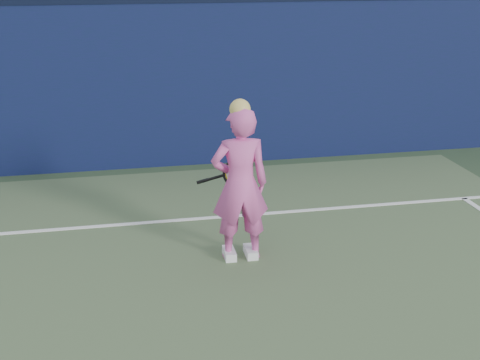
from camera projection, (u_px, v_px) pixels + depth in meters
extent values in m
cube|color=#0C1735|center=(100.00, 88.00, 10.15)|extent=(24.00, 0.40, 2.50)
cube|color=black|center=(94.00, 0.00, 9.73)|extent=(24.00, 0.42, 0.10)
imported|color=#D954A3|center=(240.00, 185.00, 7.13)|extent=(0.63, 0.42, 1.70)
sphere|color=#D7C060|center=(240.00, 109.00, 6.86)|extent=(0.22, 0.22, 0.22)
cube|color=white|center=(251.00, 252.00, 7.41)|extent=(0.12, 0.28, 0.10)
cube|color=white|center=(229.00, 254.00, 7.37)|extent=(0.12, 0.28, 0.10)
torus|color=black|center=(237.00, 173.00, 7.51)|extent=(0.34, 0.09, 0.33)
torus|color=yellow|center=(237.00, 173.00, 7.51)|extent=(0.28, 0.06, 0.27)
cylinder|color=beige|center=(237.00, 173.00, 7.51)|extent=(0.27, 0.05, 0.27)
cylinder|color=black|center=(215.00, 178.00, 7.54)|extent=(0.30, 0.06, 0.11)
cylinder|color=black|center=(202.00, 181.00, 7.57)|extent=(0.14, 0.05, 0.07)
cube|color=white|center=(108.00, 226.00, 8.23)|extent=(11.00, 0.08, 0.01)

